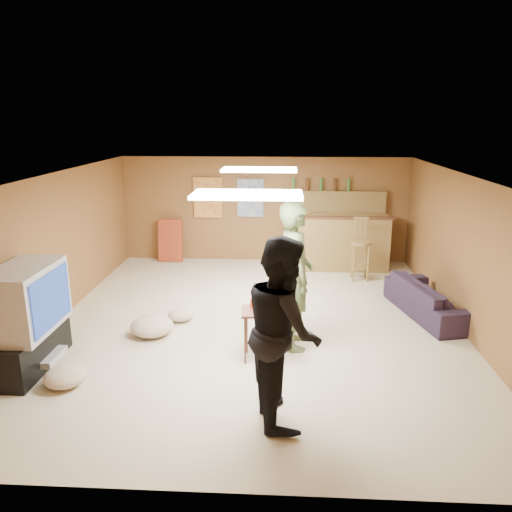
# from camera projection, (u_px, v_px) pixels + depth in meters

# --- Properties ---
(ground) EXTENTS (7.00, 7.00, 0.00)m
(ground) POSITION_uv_depth(u_px,v_px,m) (255.00, 324.00, 7.47)
(ground) COLOR #C2B394
(ground) RESTS_ON ground
(ceiling) EXTENTS (6.00, 7.00, 0.02)m
(ceiling) POSITION_uv_depth(u_px,v_px,m) (255.00, 176.00, 6.88)
(ceiling) COLOR silver
(ceiling) RESTS_ON ground
(wall_back) EXTENTS (6.00, 0.02, 2.20)m
(wall_back) POSITION_uv_depth(u_px,v_px,m) (265.00, 210.00, 10.54)
(wall_back) COLOR brown
(wall_back) RESTS_ON ground
(wall_front) EXTENTS (6.00, 0.02, 2.20)m
(wall_front) POSITION_uv_depth(u_px,v_px,m) (229.00, 373.00, 3.81)
(wall_front) COLOR brown
(wall_front) RESTS_ON ground
(wall_left) EXTENTS (0.02, 7.00, 2.20)m
(wall_left) POSITION_uv_depth(u_px,v_px,m) (52.00, 250.00, 7.33)
(wall_left) COLOR brown
(wall_left) RESTS_ON ground
(wall_right) EXTENTS (0.02, 7.00, 2.20)m
(wall_right) POSITION_uv_depth(u_px,v_px,m) (468.00, 256.00, 7.01)
(wall_right) COLOR brown
(wall_right) RESTS_ON ground
(tv_stand) EXTENTS (0.55, 1.30, 0.50)m
(tv_stand) POSITION_uv_depth(u_px,v_px,m) (27.00, 349.00, 6.10)
(tv_stand) COLOR black
(tv_stand) RESTS_ON ground
(dvd_box) EXTENTS (0.35, 0.50, 0.08)m
(dvd_box) POSITION_uv_depth(u_px,v_px,m) (45.00, 357.00, 6.12)
(dvd_box) COLOR #B2B2B7
(dvd_box) RESTS_ON tv_stand
(tv_body) EXTENTS (0.60, 1.10, 0.80)m
(tv_body) POSITION_uv_depth(u_px,v_px,m) (26.00, 299.00, 5.93)
(tv_body) COLOR #B2B2B7
(tv_body) RESTS_ON tv_stand
(tv_screen) EXTENTS (0.02, 0.95, 0.65)m
(tv_screen) POSITION_uv_depth(u_px,v_px,m) (51.00, 300.00, 5.91)
(tv_screen) COLOR navy
(tv_screen) RESTS_ON tv_body
(bar_counter) EXTENTS (2.00, 0.60, 1.10)m
(bar_counter) POSITION_uv_depth(u_px,v_px,m) (338.00, 242.00, 10.08)
(bar_counter) COLOR olive
(bar_counter) RESTS_ON ground
(bar_lip) EXTENTS (2.10, 0.12, 0.05)m
(bar_lip) POSITION_uv_depth(u_px,v_px,m) (340.00, 218.00, 9.69)
(bar_lip) COLOR #472416
(bar_lip) RESTS_ON bar_counter
(bar_shelf) EXTENTS (2.00, 0.18, 0.05)m
(bar_shelf) POSITION_uv_depth(u_px,v_px,m) (337.00, 192.00, 10.26)
(bar_shelf) COLOR olive
(bar_shelf) RESTS_ON bar_backing
(bar_backing) EXTENTS (2.00, 0.14, 0.60)m
(bar_backing) POSITION_uv_depth(u_px,v_px,m) (337.00, 206.00, 10.36)
(bar_backing) COLOR olive
(bar_backing) RESTS_ON bar_counter
(poster_left) EXTENTS (0.60, 0.03, 0.85)m
(poster_left) POSITION_uv_depth(u_px,v_px,m) (208.00, 198.00, 10.50)
(poster_left) COLOR #BF3F26
(poster_left) RESTS_ON wall_back
(poster_right) EXTENTS (0.55, 0.03, 0.80)m
(poster_right) POSITION_uv_depth(u_px,v_px,m) (250.00, 198.00, 10.45)
(poster_right) COLOR #334C99
(poster_right) RESTS_ON wall_back
(folding_chair_stack) EXTENTS (0.50, 0.26, 0.91)m
(folding_chair_stack) POSITION_uv_depth(u_px,v_px,m) (171.00, 240.00, 10.63)
(folding_chair_stack) COLOR #A1371D
(folding_chair_stack) RESTS_ON ground
(ceiling_panel_front) EXTENTS (1.20, 0.60, 0.04)m
(ceiling_panel_front) POSITION_uv_depth(u_px,v_px,m) (247.00, 195.00, 5.44)
(ceiling_panel_front) COLOR white
(ceiling_panel_front) RESTS_ON ceiling
(ceiling_panel_back) EXTENTS (1.20, 0.60, 0.04)m
(ceiling_panel_back) POSITION_uv_depth(u_px,v_px,m) (259.00, 170.00, 8.04)
(ceiling_panel_back) COLOR white
(ceiling_panel_back) RESTS_ON ceiling
(person_olive) EXTENTS (0.58, 0.79, 1.97)m
(person_olive) POSITION_uv_depth(u_px,v_px,m) (295.00, 276.00, 6.51)
(person_olive) COLOR #546339
(person_olive) RESTS_ON ground
(person_black) EXTENTS (0.90, 1.06, 1.91)m
(person_black) POSITION_uv_depth(u_px,v_px,m) (283.00, 330.00, 4.93)
(person_black) COLOR black
(person_black) RESTS_ON ground
(sofa) EXTENTS (1.12, 1.96, 0.54)m
(sofa) POSITION_uv_depth(u_px,v_px,m) (431.00, 299.00, 7.74)
(sofa) COLOR black
(sofa) RESTS_ON ground
(tray_table) EXTENTS (0.54, 0.44, 0.66)m
(tray_table) POSITION_uv_depth(u_px,v_px,m) (262.00, 335.00, 6.31)
(tray_table) COLOR #472416
(tray_table) RESTS_ON ground
(cup_red_near) EXTENTS (0.11, 0.11, 0.12)m
(cup_red_near) POSITION_uv_depth(u_px,v_px,m) (253.00, 304.00, 6.29)
(cup_red_near) COLOR #B81E0C
(cup_red_near) RESTS_ON tray_table
(cup_red_far) EXTENTS (0.09, 0.09, 0.10)m
(cup_red_far) POSITION_uv_depth(u_px,v_px,m) (266.00, 308.00, 6.14)
(cup_red_far) COLOR #B81E0C
(cup_red_far) RESTS_ON tray_table
(cup_blue) EXTENTS (0.09, 0.09, 0.11)m
(cup_blue) POSITION_uv_depth(u_px,v_px,m) (275.00, 303.00, 6.30)
(cup_blue) COLOR #17239E
(cup_blue) RESTS_ON tray_table
(bar_stool_left) EXTENTS (0.48, 0.48, 1.31)m
(bar_stool_left) POSITION_uv_depth(u_px,v_px,m) (302.00, 238.00, 9.96)
(bar_stool_left) COLOR olive
(bar_stool_left) RESTS_ON ground
(bar_stool_right) EXTENTS (0.39, 0.39, 1.10)m
(bar_stool_right) POSITION_uv_depth(u_px,v_px,m) (361.00, 251.00, 9.37)
(bar_stool_right) COLOR olive
(bar_stool_right) RESTS_ON ground
(cushion_near_tv) EXTENTS (0.76, 0.76, 0.27)m
(cushion_near_tv) POSITION_uv_depth(u_px,v_px,m) (152.00, 326.00, 7.06)
(cushion_near_tv) COLOR tan
(cushion_near_tv) RESTS_ON ground
(cushion_mid) EXTENTS (0.46, 0.46, 0.18)m
(cushion_mid) POSITION_uv_depth(u_px,v_px,m) (181.00, 315.00, 7.58)
(cushion_mid) COLOR tan
(cushion_mid) RESTS_ON ground
(cushion_far) EXTENTS (0.61, 0.61, 0.22)m
(cushion_far) POSITION_uv_depth(u_px,v_px,m) (65.00, 377.00, 5.73)
(cushion_far) COLOR tan
(cushion_far) RESTS_ON ground
(bottle_row) EXTENTS (1.20, 0.08, 0.26)m
(bottle_row) POSITION_uv_depth(u_px,v_px,m) (321.00, 185.00, 10.21)
(bottle_row) COLOR #3F7233
(bottle_row) RESTS_ON bar_shelf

